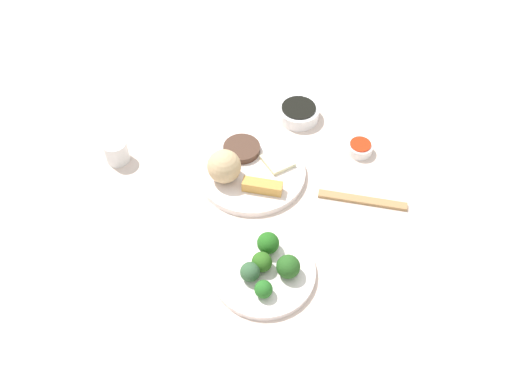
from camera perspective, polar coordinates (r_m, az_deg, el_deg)
The scene contains 18 objects.
tabletop at distance 1.28m, azimuth 0.17°, elevation 0.64°, with size 2.20×2.20×0.02m, color beige.
main_plate at distance 1.29m, azimuth -0.47°, elevation 2.10°, with size 0.26×0.26×0.02m, color white.
rice_scoop at distance 1.24m, azimuth -3.38°, elevation 2.72°, with size 0.08×0.08×0.08m, color tan.
spring_roll at distance 1.23m, azimuth 0.64°, elevation 0.58°, with size 0.09×0.03×0.03m, color gold.
crab_rangoon_wonton at distance 1.30m, azimuth 2.29°, elevation 3.29°, with size 0.07×0.06×0.01m, color beige.
stir_fry_heap at distance 1.32m, azimuth -1.52°, elevation 4.59°, with size 0.09×0.09×0.02m, color #4A3023.
broccoli_plate at distance 1.13m, azimuth 0.78°, elevation -8.38°, with size 0.22×0.22×0.01m, color white.
broccoli_floret_0 at distance 1.11m, azimuth 0.62°, elevation -7.41°, with size 0.04×0.04×0.04m, color #2D611B.
broccoli_floret_1 at distance 1.08m, azimuth 0.80°, elevation -10.23°, with size 0.04×0.04×0.04m, color #246521.
broccoli_floret_2 at distance 1.09m, azimuth -0.63°, elevation -8.45°, with size 0.04×0.04×0.04m, color #335936.
broccoli_floret_3 at distance 1.13m, azimuth 1.29°, elevation -5.41°, with size 0.05×0.05×0.05m, color #22611A.
broccoli_floret_4 at distance 1.10m, azimuth 3.42°, elevation -7.88°, with size 0.05×0.05×0.05m, color #26571E.
soy_sauce_bowl at distance 1.43m, azimuth 4.49°, elevation 8.33°, with size 0.11×0.11×0.03m, color white.
soy_sauce_bowl_liquid at distance 1.42m, azimuth 4.54°, elevation 8.88°, with size 0.09×0.09×0.00m, color black.
sauce_ramekin_sweet_and_sour at distance 1.36m, azimuth 10.90°, elevation 4.56°, with size 0.06×0.06×0.02m, color white.
sauce_ramekin_sweet_and_sour_liquid at distance 1.35m, azimuth 10.99°, elevation 4.98°, with size 0.05×0.05×0.00m, color red.
teacup at distance 1.35m, azimuth -14.54°, elevation 4.16°, with size 0.06×0.06×0.06m, color silver.
chopsticks_pair at distance 1.26m, azimuth 11.17°, elevation -0.84°, with size 0.20×0.02×0.01m, color #A87D4C.
Camera 1 is at (0.79, -0.25, 0.99)m, focal length 37.85 mm.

